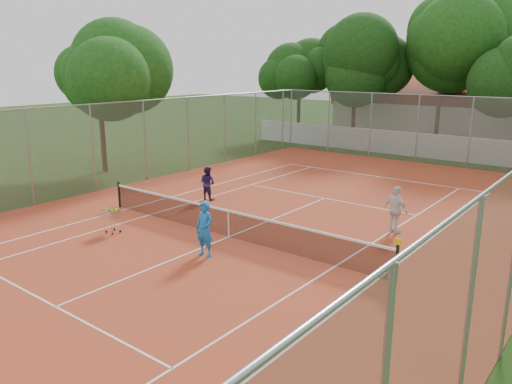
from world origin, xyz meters
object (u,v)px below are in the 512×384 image
Objects in this scene: clubhouse at (448,110)px; player_near at (205,229)px; tennis_net at (229,223)px; player_far_left at (208,183)px; player_far_right at (396,210)px; ball_hopper at (113,220)px.

player_near is at bearing -85.22° from clubhouse.
tennis_net is 5.03m from player_far_left.
player_far_left is at bearing 141.48° from tennis_net.
clubhouse is 25.89m from player_far_right.
player_far_right is at bearing 42.66° from tennis_net.
tennis_net is 12.71× the size of ball_hopper.
clubhouse reaches higher than player_far_right.
tennis_net is at bearing 104.30° from player_near.
clubhouse is 31.23m from ball_hopper.
player_far_left is at bearing -94.27° from clubhouse.
player_far_right reaches higher than player_far_left.
player_near is 6.76m from player_far_right.
player_near is 1.19× the size of player_far_left.
player_near is at bearing -71.98° from tennis_net.
tennis_net is 4.08m from ball_hopper.
player_near is 1.04× the size of player_far_right.
player_far_right reaches higher than ball_hopper.
tennis_net is 5.79m from player_far_right.
player_near reaches higher than ball_hopper.
ball_hopper is at bearing 56.63° from player_far_right.
ball_hopper is at bearing -92.71° from clubhouse.
tennis_net is 8.16× the size of player_far_left.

